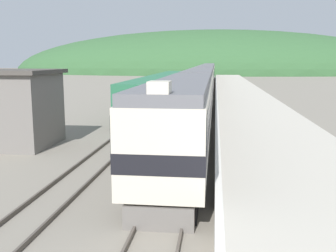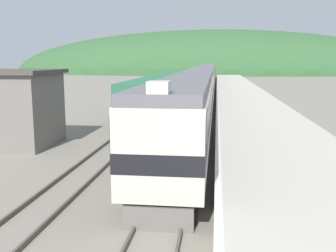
{
  "view_description": "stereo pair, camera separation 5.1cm",
  "coord_description": "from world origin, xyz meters",
  "px_view_note": "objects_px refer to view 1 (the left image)",
  "views": [
    {
      "loc": [
        1.63,
        8.06,
        5.15
      ],
      "look_at": [
        -0.26,
        23.89,
        2.45
      ],
      "focal_mm": 42.0,
      "sensor_mm": 36.0,
      "label": 1
    },
    {
      "loc": [
        1.68,
        8.06,
        5.15
      ],
      "look_at": [
        -0.26,
        23.89,
        2.45
      ],
      "focal_mm": 42.0,
      "sensor_mm": 36.0,
      "label": 2
    }
  ],
  "objects_px": {
    "carriage_fifth": "(209,71)",
    "carriage_third": "(205,78)",
    "express_train_lead_car": "(183,115)",
    "siding_train": "(163,90)",
    "carriage_second": "(199,88)",
    "carriage_fourth": "(208,74)"
  },
  "relations": [
    {
      "from": "carriage_second",
      "to": "carriage_fifth",
      "type": "relative_size",
      "value": 1.0
    },
    {
      "from": "express_train_lead_car",
      "to": "carriage_third",
      "type": "height_order",
      "value": "express_train_lead_car"
    },
    {
      "from": "express_train_lead_car",
      "to": "carriage_third",
      "type": "relative_size",
      "value": 0.94
    },
    {
      "from": "carriage_fourth",
      "to": "carriage_fifth",
      "type": "height_order",
      "value": "same"
    },
    {
      "from": "carriage_third",
      "to": "carriage_second",
      "type": "bearing_deg",
      "value": -90.0
    },
    {
      "from": "carriage_second",
      "to": "siding_train",
      "type": "xyz_separation_m",
      "value": [
        -4.27,
        3.12,
        -0.49
      ]
    },
    {
      "from": "carriage_third",
      "to": "carriage_fourth",
      "type": "distance_m",
      "value": 21.2
    },
    {
      "from": "carriage_fourth",
      "to": "siding_train",
      "type": "bearing_deg",
      "value": -96.2
    },
    {
      "from": "express_train_lead_car",
      "to": "carriage_second",
      "type": "relative_size",
      "value": 0.94
    },
    {
      "from": "carriage_third",
      "to": "carriage_fifth",
      "type": "distance_m",
      "value": 42.39
    },
    {
      "from": "express_train_lead_car",
      "to": "siding_train",
      "type": "distance_m",
      "value": 24.33
    },
    {
      "from": "siding_train",
      "to": "carriage_third",
      "type": "bearing_deg",
      "value": 76.73
    },
    {
      "from": "carriage_third",
      "to": "siding_train",
      "type": "relative_size",
      "value": 0.59
    },
    {
      "from": "express_train_lead_car",
      "to": "siding_train",
      "type": "height_order",
      "value": "express_train_lead_car"
    },
    {
      "from": "express_train_lead_car",
      "to": "carriage_fourth",
      "type": "bearing_deg",
      "value": 90.0
    },
    {
      "from": "carriage_second",
      "to": "carriage_third",
      "type": "distance_m",
      "value": 21.2
    },
    {
      "from": "carriage_second",
      "to": "carriage_fourth",
      "type": "xyz_separation_m",
      "value": [
        0.0,
        42.39,
        0.0
      ]
    },
    {
      "from": "carriage_fifth",
      "to": "carriage_third",
      "type": "bearing_deg",
      "value": -90.0
    },
    {
      "from": "carriage_third",
      "to": "carriage_fifth",
      "type": "xyz_separation_m",
      "value": [
        0.0,
        42.39,
        0.0
      ]
    },
    {
      "from": "carriage_fourth",
      "to": "carriage_fifth",
      "type": "distance_m",
      "value": 21.2
    },
    {
      "from": "carriage_second",
      "to": "express_train_lead_car",
      "type": "bearing_deg",
      "value": -90.0
    },
    {
      "from": "express_train_lead_car",
      "to": "carriage_second",
      "type": "distance_m",
      "value": 20.84
    }
  ]
}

